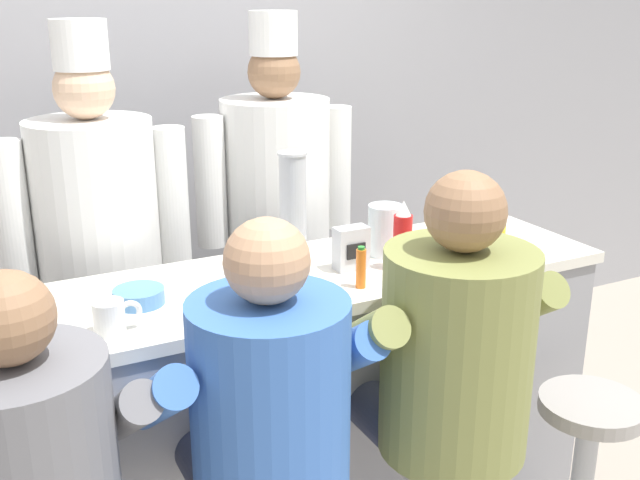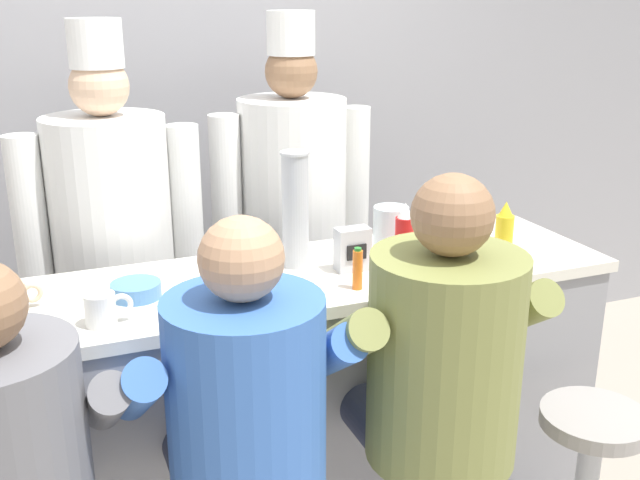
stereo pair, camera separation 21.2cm
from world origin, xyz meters
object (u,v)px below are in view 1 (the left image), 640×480
Objects in this scene: water_pitcher_clear at (385,230)px; cook_in_whites_near at (99,244)px; breakfast_plate at (260,297)px; cook_in_whites_far at (277,209)px; napkin_dispenser_chrome at (351,248)px; cereal_bowl at (139,296)px; cup_stack_steel at (293,210)px; ketchup_bottle_red at (403,238)px; mustard_bottle_yellow at (497,230)px; hot_sauce_bottle_orange at (361,268)px; diner_seated_olive at (448,360)px; empty_stool_round at (586,452)px; coffee_mug_tan at (13,308)px; coffee_mug_white at (111,317)px; diner_seated_blue at (265,416)px.

cook_in_whites_near is at bearing 146.60° from water_pitcher_clear.
water_pitcher_clear is 0.66× the size of breakfast_plate.
napkin_dispenser_chrome is at bearing -94.64° from cook_in_whites_far.
cereal_bowl is 0.59m from cup_stack_steel.
cook_in_whites_far is (-0.09, 0.85, -0.11)m from ketchup_bottle_red.
mustard_bottle_yellow reaches higher than hot_sauce_bottle_orange.
ketchup_bottle_red is 0.55m from breakfast_plate.
cook_in_whites_far reaches higher than cup_stack_steel.
ketchup_bottle_red is 0.17× the size of diner_seated_olive.
cereal_bowl is 0.94m from diner_seated_olive.
breakfast_plate reaches higher than empty_stool_round.
water_pitcher_clear is 0.46× the size of cup_stack_steel.
hot_sauce_bottle_orange is 1.01m from empty_stool_round.
empty_stool_round is at bearing -75.48° from mustard_bottle_yellow.
cup_stack_steel reaches higher than ketchup_bottle_red.
cup_stack_steel reaches higher than water_pitcher_clear.
coffee_mug_tan is 0.07× the size of cook_in_whites_far.
mustard_bottle_yellow is at bearing -7.77° from cereal_bowl.
cereal_bowl is at bearing 172.23° from mustard_bottle_yellow.
cook_in_whites_far is at bearing 112.68° from empty_stool_round.
coffee_mug_tan is (-1.22, 0.14, -0.07)m from ketchup_bottle_red.
cook_in_whites_near is (0.13, 0.81, -0.05)m from coffee_mug_white.
cook_in_whites_near reaches higher than cereal_bowl.
cook_in_whites_far reaches higher than coffee_mug_white.
water_pitcher_clear is at bearing 124.50° from empty_stool_round.
empty_stool_round is (0.61, -0.55, -0.66)m from napkin_dispenser_chrome.
napkin_dispenser_chrome is 0.77m from cook_in_whites_far.
coffee_mug_tan is 0.22× the size of empty_stool_round.
cup_stack_steel is at bearing 59.04° from diner_seated_blue.
mustard_bottle_yellow is 0.12× the size of cook_in_whites_near.
water_pitcher_clear is 1.01m from empty_stool_round.
cup_stack_steel is at bearing 8.54° from cereal_bowl.
ketchup_bottle_red is at bearing 4.73° from breakfast_plate.
empty_stool_round is (0.11, -0.41, -0.69)m from mustard_bottle_yellow.
napkin_dispenser_chrome is 0.24× the size of empty_stool_round.
cup_stack_steel is 0.73m from diner_seated_olive.
coffee_mug_white is at bearing -159.39° from cup_stack_steel.
breakfast_plate is at bearing -67.70° from cook_in_whites_near.
mustard_bottle_yellow is at bearing -33.61° from water_pitcher_clear.
diner_seated_blue reaches higher than coffee_mug_white.
empty_stool_round is 1.88m from cook_in_whites_near.
diner_seated_blue reaches higher than empty_stool_round.
coffee_mug_white is (0.23, -0.21, 0.01)m from coffee_mug_tan.
diner_seated_blue is at bearing -143.89° from hot_sauce_bottle_orange.
napkin_dispenser_chrome is at bearing 151.84° from ketchup_bottle_red.
cook_in_whites_far is (0.06, 0.76, -0.07)m from napkin_dispenser_chrome.
cereal_bowl is at bearing -171.46° from cup_stack_steel.
coffee_mug_white is 0.96m from diner_seated_olive.
water_pitcher_clear is (0.03, 0.16, -0.02)m from ketchup_bottle_red.
cook_in_whites_near is (-0.86, 0.74, -0.12)m from ketchup_bottle_red.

